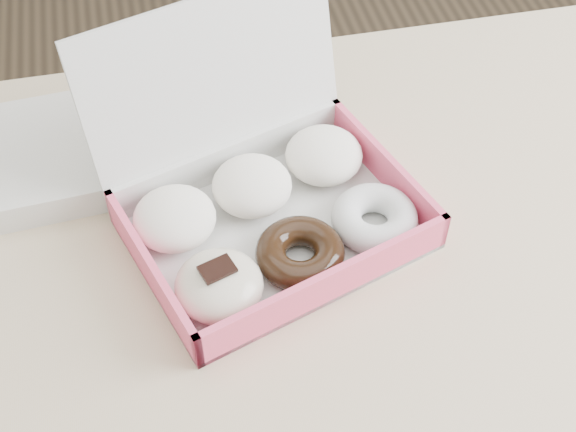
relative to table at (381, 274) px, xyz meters
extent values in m
cube|color=tan|center=(0.00, 0.00, 0.06)|extent=(1.20, 0.80, 0.04)
cylinder|color=tan|center=(-0.55, 0.35, -0.32)|extent=(0.05, 0.05, 0.71)
cube|color=silver|center=(-0.13, 0.03, 0.08)|extent=(0.39, 0.33, 0.01)
cube|color=#F14F71|center=(-0.10, -0.08, 0.11)|extent=(0.32, 0.11, 0.06)
cube|color=silver|center=(-0.17, 0.14, 0.11)|extent=(0.32, 0.11, 0.06)
cube|color=#F14F71|center=(-0.29, -0.02, 0.11)|extent=(0.08, 0.23, 0.06)
cube|color=#F14F71|center=(0.02, 0.08, 0.11)|extent=(0.08, 0.23, 0.06)
cube|color=silver|center=(-0.18, 0.16, 0.20)|extent=(0.33, 0.16, 0.24)
ellipsoid|color=white|center=(-0.25, 0.05, 0.11)|extent=(0.13, 0.13, 0.06)
ellipsoid|color=white|center=(-0.15, 0.08, 0.11)|extent=(0.13, 0.13, 0.06)
ellipsoid|color=white|center=(-0.05, 0.12, 0.11)|extent=(0.13, 0.13, 0.06)
ellipsoid|color=beige|center=(-0.21, -0.06, 0.11)|extent=(0.13, 0.13, 0.06)
cube|color=black|center=(-0.21, -0.06, 0.14)|extent=(0.04, 0.04, 0.00)
torus|color=black|center=(-0.11, -0.02, 0.10)|extent=(0.13, 0.13, 0.04)
torus|color=silver|center=(-0.02, 0.01, 0.10)|extent=(0.13, 0.13, 0.04)
cube|color=white|center=(-0.42, 0.20, 0.10)|extent=(0.26, 0.22, 0.04)
camera|label=1|loc=(-0.25, -0.59, 0.83)|focal=50.00mm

